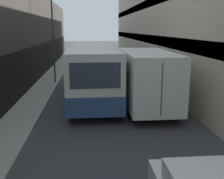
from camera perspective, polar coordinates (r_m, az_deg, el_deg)
name	(u,v)px	position (r m, az deg, el deg)	size (l,w,h in m)	color
ground_plane	(107,100)	(15.66, -1.14, -2.29)	(150.00, 150.00, 0.00)	#38383D
sidewalk_left	(34,101)	(15.96, -16.65, -2.36)	(1.70, 60.00, 0.11)	#9E998E
bus	(93,71)	(15.80, -4.08, 4.00)	(2.62, 9.86, 3.15)	silver
box_truck	(143,76)	(14.41, 6.87, 2.87)	(2.35, 7.84, 3.03)	silver
panel_van	(92,59)	(27.78, -4.41, 6.71)	(1.98, 4.09, 1.93)	#BCBCC1
street_lamp	(52,8)	(20.53, -13.02, 16.94)	(0.36, 0.80, 8.23)	#38383D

